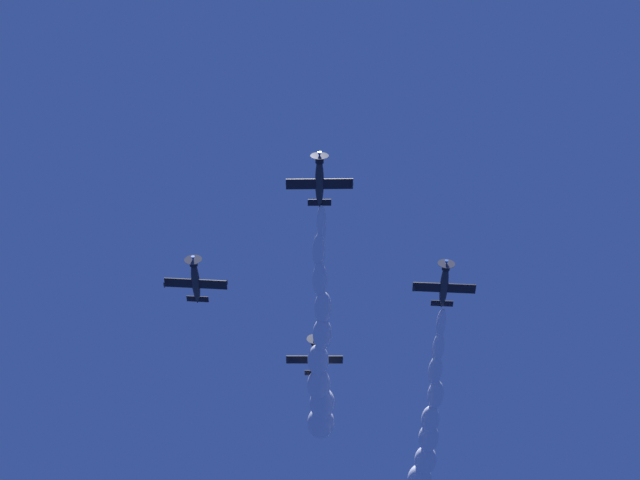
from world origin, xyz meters
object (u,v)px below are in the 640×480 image
at_px(airplane_right_wingman, 195,280).
at_px(airplane_left_wingman, 444,284).
at_px(airplane_lead, 319,180).
at_px(airplane_slot_tail, 315,356).

bearing_deg(airplane_right_wingman, airplane_left_wingman, 140.36).
bearing_deg(airplane_lead, airplane_slot_tail, -129.95).
height_order(airplane_lead, airplane_slot_tail, airplane_lead).
relative_size(airplane_lead, airplane_slot_tail, 1.00).
xyz_separation_m(airplane_lead, airplane_left_wingman, (-20.17, 0.01, -2.04)).
distance_m(airplane_lead, airplane_right_wingman, 19.56).
xyz_separation_m(airplane_lead, airplane_slot_tail, (-17.32, -20.68, -0.18)).
xyz_separation_m(airplane_left_wingman, airplane_slot_tail, (2.84, -20.69, 1.86)).
bearing_deg(airplane_slot_tail, airplane_right_wingman, 4.21).
distance_m(airplane_right_wingman, airplane_slot_tail, 20.49).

